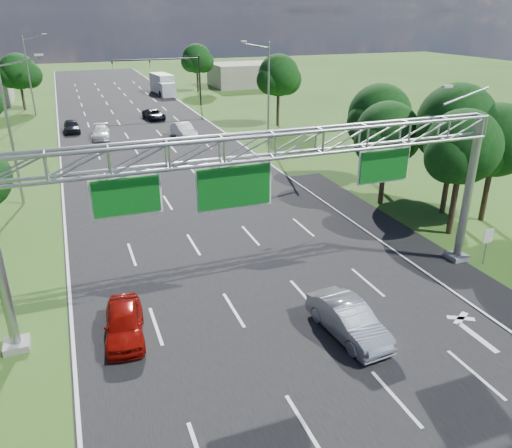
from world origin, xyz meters
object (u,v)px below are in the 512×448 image
sign_gantry (274,159)px  box_truck (163,85)px  regulatory_sign (488,239)px  red_coupe (124,323)px  traffic_signal (175,70)px  silver_sedan (348,320)px

sign_gantry → box_truck: sign_gantry is taller
regulatory_sign → red_coupe: bearing=179.3°
sign_gantry → traffic_signal: size_ratio=1.92×
red_coupe → box_truck: 68.16m
sign_gantry → red_coupe: size_ratio=5.91×
red_coupe → sign_gantry: bearing=12.8°
red_coupe → box_truck: box_truck is taller
red_coupe → regulatory_sign: bearing=5.8°
regulatory_sign → silver_sedan: bearing=-163.7°
sign_gantry → box_truck: size_ratio=2.75×
box_truck → regulatory_sign: bearing=-93.4°
sign_gantry → traffic_signal: (7.15, 53.00, -1.72)m
regulatory_sign → silver_sedan: size_ratio=0.47×
box_truck → sign_gantry: bearing=-103.8°
traffic_signal → silver_sedan: traffic_signal is taller
traffic_signal → red_coupe: (-14.21, -53.79, -4.49)m
red_coupe → silver_sedan: silver_sedan is taller
regulatory_sign → traffic_signal: traffic_signal is taller
regulatory_sign → silver_sedan: 10.70m
sign_gantry → regulatory_sign: size_ratio=11.19×
regulatory_sign → box_truck: size_ratio=0.25×
regulatory_sign → silver_sedan: (-10.24, -3.00, -0.77)m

